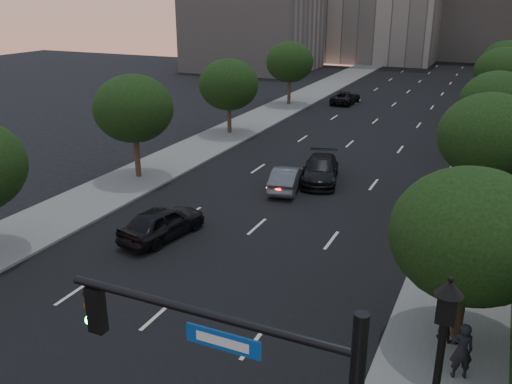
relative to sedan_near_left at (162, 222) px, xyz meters
The scene contains 20 objects.
road_surface 19.45m from the sedan_near_left, 78.98° to the left, with size 16.00×140.00×0.02m, color black.
sidewalk_right 23.65m from the sedan_near_left, 53.80° to the left, with size 4.50×140.00×0.15m, color slate.
sidewalk_left 20.18m from the sedan_near_left, 108.91° to the left, with size 4.50×140.00×0.15m, color slate.
office_block_filler 63.44m from the sedan_near_left, 110.67° to the left, with size 18.00×16.00×14.00m, color #9B958E.
tree_right_a 14.67m from the sedan_near_left, 11.78° to the right, with size 5.20×5.20×6.24m.
tree_right_b 17.10m from the sedan_near_left, 32.93° to the left, with size 5.20×5.20×6.74m.
tree_right_c 26.35m from the sedan_near_left, 57.59° to the left, with size 5.20×5.20×6.24m.
tree_right_d 38.88m from the sedan_near_left, 68.77° to the left, with size 5.20×5.20×6.74m.
tree_right_e 53.06m from the sedan_near_left, 74.66° to the left, with size 5.20×5.20×6.24m.
tree_left_b 10.37m from the sedan_near_left, 132.94° to the left, with size 5.00×5.00×6.71m.
tree_left_c 21.40m from the sedan_near_left, 108.16° to the left, with size 5.00×5.00×6.34m.
tree_left_d 34.91m from the sedan_near_left, 100.94° to the left, with size 5.00×5.00×6.71m.
sedan_near_left is the anchor object (origin of this frame).
sedan_mid_left 9.50m from the sedan_near_left, 71.44° to the left, with size 1.54×4.41×1.45m, color #54555B.
sedan_far_left 37.45m from the sedan_near_left, 91.94° to the left, with size 2.21×4.80×1.33m, color black.
sedan_near_right 12.20m from the sedan_near_left, 68.82° to the left, with size 2.16×5.32×1.55m, color black.
sedan_far_right 32.53m from the sedan_near_left, 70.96° to the left, with size 1.70×4.23×1.44m, color slate.
pedestrian_a 15.17m from the sedan_near_left, 19.54° to the right, with size 0.70×0.46×1.91m, color black.
pedestrian_b 13.99m from the sedan_near_left, 13.24° to the right, with size 0.76×0.60×1.57m, color black.
pedestrian_c 13.05m from the sedan_near_left, 15.90° to the left, with size 0.98×0.41×1.67m, color black.
Camera 1 is at (10.60, -9.34, 11.36)m, focal length 38.00 mm.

